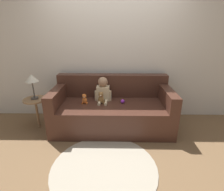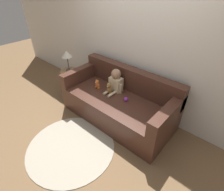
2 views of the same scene
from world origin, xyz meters
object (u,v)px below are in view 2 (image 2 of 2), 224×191
object	(u,v)px
toy_ball	(126,99)
couch	(119,102)
person_baby	(116,81)
teddy_bear_brown	(109,89)
side_table	(68,63)
plush_toy_side	(97,84)

from	to	relation	value
toy_ball	couch	bearing A→B (deg)	168.36
person_baby	teddy_bear_brown	distance (m)	0.18
couch	side_table	world-z (taller)	side_table
plush_toy_side	side_table	distance (m)	0.88
person_baby	plush_toy_side	world-z (taller)	person_baby
plush_toy_side	toy_ball	size ratio (longest dim) A/B	2.45
plush_toy_side	couch	bearing A→B (deg)	7.78
plush_toy_side	side_table	world-z (taller)	side_table
teddy_bear_brown	couch	bearing A→B (deg)	14.32
teddy_bear_brown	plush_toy_side	xyz separation A→B (m)	(-0.29, -0.02, -0.02)
teddy_bear_brown	side_table	distance (m)	1.16
plush_toy_side	teddy_bear_brown	bearing A→B (deg)	3.25
couch	plush_toy_side	distance (m)	0.53
couch	toy_ball	size ratio (longest dim) A/B	28.62
couch	toy_ball	world-z (taller)	couch
teddy_bear_brown	plush_toy_side	distance (m)	0.29
plush_toy_side	toy_ball	xyz separation A→B (m)	(0.66, 0.03, -0.05)
couch	teddy_bear_brown	world-z (taller)	couch
person_baby	plush_toy_side	bearing A→B (deg)	-152.66
person_baby	teddy_bear_brown	size ratio (longest dim) A/B	2.06
plush_toy_side	person_baby	bearing A→B (deg)	27.34
couch	teddy_bear_brown	xyz separation A→B (m)	(-0.19, -0.05, 0.25)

